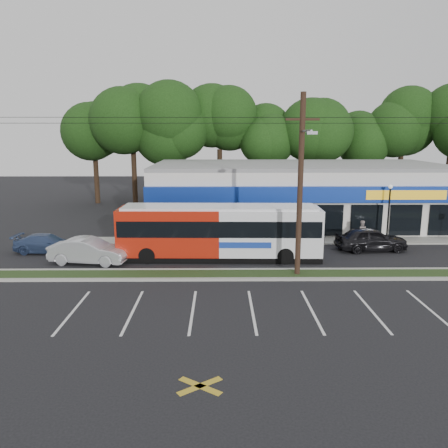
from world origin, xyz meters
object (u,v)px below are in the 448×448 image
at_px(car_blue, 47,243).
at_px(pedestrian_a, 266,232).
at_px(pedestrian_b, 361,232).
at_px(metrobus, 220,231).
at_px(car_dark, 371,239).
at_px(lamp_post, 389,206).
at_px(car_silver, 89,251).
at_px(utility_pole, 298,180).

relative_size(car_blue, pedestrian_a, 2.61).
bearing_deg(pedestrian_b, car_blue, 15.41).
bearing_deg(metrobus, car_dark, 11.18).
bearing_deg(pedestrian_b, pedestrian_a, 9.81).
xyz_separation_m(lamp_post, car_silver, (-20.44, -5.30, -1.88)).
bearing_deg(pedestrian_a, car_dark, 159.72).
distance_m(car_dark, car_blue, 21.96).
xyz_separation_m(lamp_post, car_dark, (-2.04, -2.47, -1.86)).
relative_size(car_silver, pedestrian_a, 2.89).
bearing_deg(lamp_post, utility_pole, -136.05).
height_order(car_blue, pedestrian_a, pedestrian_a).
bearing_deg(car_blue, pedestrian_b, -80.68).
distance_m(metrobus, car_blue, 11.78).
xyz_separation_m(car_blue, pedestrian_b, (22.00, 2.47, 0.21)).
height_order(utility_pole, pedestrian_a, utility_pole).
relative_size(lamp_post, car_blue, 0.98).
bearing_deg(utility_pole, car_dark, 41.39).
relative_size(metrobus, car_blue, 2.97).
bearing_deg(car_silver, metrobus, -74.45).
height_order(utility_pole, metrobus, utility_pole).
bearing_deg(car_blue, lamp_post, -80.50).
relative_size(car_silver, pedestrian_b, 2.86).
bearing_deg(car_dark, car_blue, 86.25).
distance_m(utility_pole, pedestrian_b, 10.79).
xyz_separation_m(car_dark, car_silver, (-18.40, -2.83, -0.03)).
distance_m(lamp_post, car_blue, 24.25).
bearing_deg(lamp_post, pedestrian_a, -177.46).
bearing_deg(pedestrian_a, metrobus, 45.39).
bearing_deg(car_blue, car_silver, -122.44).
bearing_deg(car_silver, lamp_post, -66.98).
xyz_separation_m(lamp_post, pedestrian_a, (-9.00, -0.40, -1.84)).
bearing_deg(pedestrian_b, metrobus, 30.07).
distance_m(car_dark, pedestrian_a, 7.26).
relative_size(car_blue, pedestrian_b, 2.58).
height_order(lamp_post, car_dark, lamp_post).
xyz_separation_m(utility_pole, car_blue, (-15.83, 5.10, -4.79)).
distance_m(metrobus, pedestrian_b, 11.17).
distance_m(lamp_post, car_silver, 21.20).
bearing_deg(metrobus, utility_pole, -39.17).
xyz_separation_m(utility_pole, car_dark, (6.13, 5.40, -4.60)).
xyz_separation_m(car_blue, pedestrian_a, (15.00, 2.38, 0.20)).
height_order(utility_pole, car_silver, utility_pole).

